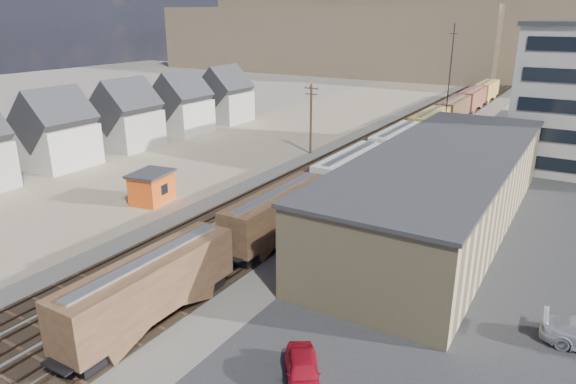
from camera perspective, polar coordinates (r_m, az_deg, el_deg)
The scene contains 13 objects.
ground at distance 39.12m, azimuth -16.84°, elevation -11.03°, with size 300.00×300.00×0.00m, color #6B6356.
ballast_bed at distance 78.89m, azimuth 10.76°, elevation 4.72°, with size 18.00×200.00×0.06m, color #4C4742.
dirt_yard at distance 79.58m, azimuth -5.51°, elevation 5.08°, with size 24.00×180.00×0.03m, color #84745B.
asphalt_lot at distance 60.18m, azimuth 25.37°, elevation -1.33°, with size 26.00×120.00×0.04m, color #232326.
rail_tracks at distance 79.05m, azimuth 10.39°, elevation 4.83°, with size 11.40×200.00×0.24m.
freight_train at distance 78.42m, azimuth 13.87°, elevation 6.49°, with size 3.00×119.74×4.46m.
warehouse at distance 50.66m, azimuth 16.77°, elevation 0.48°, with size 12.40×40.40×7.25m.
utility_pole_north at distance 74.03m, azimuth 2.56°, elevation 8.28°, with size 2.20×0.32×10.00m.
radio_mast at distance 84.97m, azimuth 17.45°, elevation 11.45°, with size 1.20×0.16×18.00m.
townhouse_row at distance 77.74m, azimuth -20.75°, elevation 6.87°, with size 8.15×68.16×10.47m.
hills_north at distance 191.70m, azimuth 24.23°, elevation 15.94°, with size 265.00×80.00×32.00m.
maintenance_shed at distance 56.66m, azimuth -14.91°, elevation 0.54°, with size 4.29×5.15×3.38m.
parked_car_red at distance 29.47m, azimuth 1.63°, elevation -19.29°, with size 1.85×4.60×1.57m, color maroon.
Camera 1 is at (26.20, -21.94, 19.04)m, focal length 32.00 mm.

